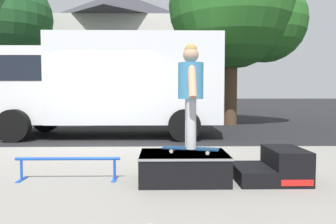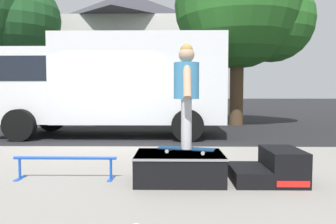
{
  "view_description": "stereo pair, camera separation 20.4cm",
  "coord_description": "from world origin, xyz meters",
  "px_view_note": "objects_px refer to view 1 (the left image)",
  "views": [
    {
      "loc": [
        1.59,
        -7.58,
        1.34
      ],
      "look_at": [
        1.7,
        -1.55,
        0.98
      ],
      "focal_mm": 33.4,
      "sensor_mm": 36.0,
      "label": 1
    },
    {
      "loc": [
        1.79,
        -7.58,
        1.34
      ],
      "look_at": [
        1.7,
        -1.55,
        0.98
      ],
      "focal_mm": 33.4,
      "sensor_mm": 36.0,
      "label": 2
    }
  ],
  "objects_px": {
    "kicker_ramp": "(275,167)",
    "skate_box": "(184,166)",
    "grind_rail": "(68,163)",
    "street_tree_main": "(239,10)",
    "skater_kid": "(191,87)",
    "box_truck": "(106,82)",
    "skateboard": "(190,149)"
  },
  "relations": [
    {
      "from": "box_truck",
      "to": "street_tree_main",
      "type": "relative_size",
      "value": 0.91
    },
    {
      "from": "skater_kid",
      "to": "skate_box",
      "type": "bearing_deg",
      "value": -166.73
    },
    {
      "from": "kicker_ramp",
      "to": "grind_rail",
      "type": "distance_m",
      "value": 2.9
    },
    {
      "from": "skateboard",
      "to": "skater_kid",
      "type": "distance_m",
      "value": 0.85
    },
    {
      "from": "skate_box",
      "to": "kicker_ramp",
      "type": "xyz_separation_m",
      "value": [
        1.27,
        -0.0,
        -0.02
      ]
    },
    {
      "from": "skater_kid",
      "to": "box_truck",
      "type": "distance_m",
      "value": 5.91
    },
    {
      "from": "skater_kid",
      "to": "street_tree_main",
      "type": "distance_m",
      "value": 9.95
    },
    {
      "from": "grind_rail",
      "to": "skateboard",
      "type": "height_order",
      "value": "skateboard"
    },
    {
      "from": "kicker_ramp",
      "to": "skate_box",
      "type": "bearing_deg",
      "value": 179.98
    },
    {
      "from": "kicker_ramp",
      "to": "street_tree_main",
      "type": "distance_m",
      "value": 10.15
    },
    {
      "from": "skateboard",
      "to": "skater_kid",
      "type": "bearing_deg",
      "value": 116.57
    },
    {
      "from": "grind_rail",
      "to": "street_tree_main",
      "type": "distance_m",
      "value": 10.88
    },
    {
      "from": "street_tree_main",
      "to": "kicker_ramp",
      "type": "bearing_deg",
      "value": -100.31
    },
    {
      "from": "box_truck",
      "to": "street_tree_main",
      "type": "distance_m",
      "value": 6.78
    },
    {
      "from": "grind_rail",
      "to": "box_truck",
      "type": "bearing_deg",
      "value": 94.54
    },
    {
      "from": "skate_box",
      "to": "kicker_ramp",
      "type": "height_order",
      "value": "kicker_ramp"
    },
    {
      "from": "grind_rail",
      "to": "skater_kid",
      "type": "height_order",
      "value": "skater_kid"
    },
    {
      "from": "grind_rail",
      "to": "skateboard",
      "type": "xyz_separation_m",
      "value": [
        1.72,
        -0.08,
        0.21
      ]
    },
    {
      "from": "grind_rail",
      "to": "skate_box",
      "type": "bearing_deg",
      "value": -3.64
    },
    {
      "from": "box_truck",
      "to": "kicker_ramp",
      "type": "bearing_deg",
      "value": -58.96
    },
    {
      "from": "skate_box",
      "to": "street_tree_main",
      "type": "relative_size",
      "value": 0.16
    },
    {
      "from": "skate_box",
      "to": "skater_kid",
      "type": "relative_size",
      "value": 0.85
    },
    {
      "from": "skateboard",
      "to": "street_tree_main",
      "type": "height_order",
      "value": "street_tree_main"
    },
    {
      "from": "skateboard",
      "to": "kicker_ramp",
      "type": "bearing_deg",
      "value": -1.11
    },
    {
      "from": "skater_kid",
      "to": "skateboard",
      "type": "bearing_deg",
      "value": -63.43
    },
    {
      "from": "skateboard",
      "to": "box_truck",
      "type": "xyz_separation_m",
      "value": [
        -2.15,
        5.5,
        1.13
      ]
    },
    {
      "from": "skater_kid",
      "to": "box_truck",
      "type": "height_order",
      "value": "box_truck"
    },
    {
      "from": "skateboard",
      "to": "skater_kid",
      "type": "height_order",
      "value": "skater_kid"
    },
    {
      "from": "grind_rail",
      "to": "skater_kid",
      "type": "distance_m",
      "value": 2.02
    },
    {
      "from": "skate_box",
      "to": "kicker_ramp",
      "type": "relative_size",
      "value": 1.29
    },
    {
      "from": "kicker_ramp",
      "to": "skateboard",
      "type": "distance_m",
      "value": 1.21
    },
    {
      "from": "skater_kid",
      "to": "street_tree_main",
      "type": "height_order",
      "value": "street_tree_main"
    }
  ]
}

